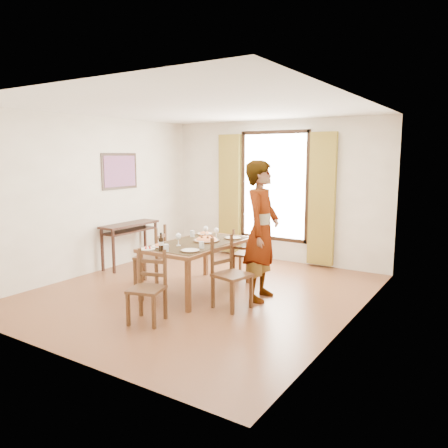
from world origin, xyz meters
The scene contains 22 objects.
ground centered at (0.00, 0.00, 0.00)m, with size 5.00×5.00×0.00m, color #512A19.
room_shell centered at (0.00, 0.13, 1.54)m, with size 4.60×5.10×2.74m.
console_table centered at (-2.03, 0.60, 0.68)m, with size 0.38×1.20×0.80m.
dining_table centered at (-0.06, 0.02, 0.69)m, with size 0.96×1.72×0.76m.
chair_west centered at (-0.88, -0.09, 0.44)m, with size 0.53×0.53×0.95m.
chair_north centered at (0.17, 1.05, 0.39)m, with size 0.43×0.43×0.84m.
chair_south centered at (0.14, -1.30, 0.41)m, with size 0.49×0.49×0.89m.
chair_east centered at (0.73, -0.32, 0.45)m, with size 0.51×0.51×0.96m.
man centered at (0.90, 0.23, 0.99)m, with size 0.58×0.78×1.97m, color gray.
plate_sw centered at (-0.30, -0.55, 0.78)m, with size 0.27×0.27×0.05m, color silver, non-canonical shape.
plate_se centered at (0.22, -0.54, 0.78)m, with size 0.27×0.27×0.05m, color silver, non-canonical shape.
plate_nw centered at (-0.34, 0.60, 0.78)m, with size 0.27×0.27×0.05m, color silver, non-canonical shape.
plate_ne centered at (0.23, 0.55, 0.78)m, with size 0.27×0.27×0.05m, color silver, non-canonical shape.
pasta_platter centered at (0.02, 0.14, 0.81)m, with size 0.40×0.40×0.10m, color red, non-canonical shape.
caprese_plate centered at (-0.34, -0.76, 0.78)m, with size 0.20×0.20×0.04m, color silver, non-canonical shape.
wine_glass_a centered at (-0.15, -0.33, 0.85)m, with size 0.08×0.08×0.18m, color white, non-canonical shape.
wine_glass_b centered at (0.04, 0.37, 0.85)m, with size 0.08×0.08×0.18m, color white, non-canonical shape.
wine_glass_c centered at (-0.19, 0.42, 0.85)m, with size 0.08×0.08×0.18m, color white, non-canonical shape.
tumbler_a centered at (0.24, -0.30, 0.81)m, with size 0.07×0.07×0.10m, color silver.
tumbler_b centered at (-0.40, 0.34, 0.81)m, with size 0.07×0.07×0.10m, color silver.
tumbler_c centered at (-0.05, -0.72, 0.81)m, with size 0.07×0.07×0.10m, color silver.
wine_bottle centered at (-0.14, -0.72, 0.88)m, with size 0.07×0.07×0.25m, color black, non-canonical shape.
Camera 1 is at (3.71, -5.15, 2.04)m, focal length 35.00 mm.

